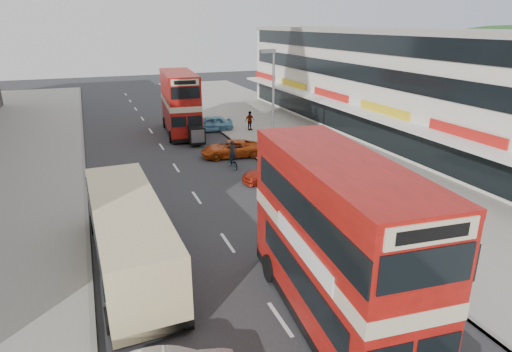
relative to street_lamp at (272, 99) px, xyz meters
name	(u,v)px	position (x,y,z in m)	size (l,w,h in m)	color
road_surface	(176,168)	(-6.52, 2.00, -4.78)	(12.00, 90.00, 0.01)	#28282B
pavement_right	(324,150)	(5.48, 2.00, -4.71)	(12.00, 90.00, 0.15)	gray
kerb_left	(85,177)	(-12.62, 2.00, -4.71)	(0.20, 90.00, 0.16)	gray
kerb_right	(256,158)	(-0.42, 2.00, -4.71)	(0.20, 90.00, 0.16)	gray
commercial_row	(395,84)	(13.42, 4.00, -0.09)	(9.90, 46.20, 9.30)	beige
street_lamp	(272,99)	(0.00, 0.00, 0.00)	(1.00, 0.20, 8.12)	slate
bus_main	(337,242)	(-4.80, -16.58, -1.82)	(3.61, 10.44, 5.64)	black
bus_second	(180,103)	(-3.95, 11.95, -1.94)	(3.43, 10.00, 5.40)	black
coach	(129,233)	(-10.93, -10.57, -3.17)	(2.97, 10.43, 2.74)	black
car_right_a	(272,173)	(-1.22, -3.02, -4.20)	(1.64, 4.02, 1.17)	#9E210F
car_right_b	(231,149)	(-2.01, 3.19, -4.15)	(2.10, 4.56, 1.27)	#CF4F14
car_right_c	(210,124)	(-1.31, 11.77, -4.04)	(1.75, 4.35, 1.48)	#63A6C6
pedestrian_near	(315,166)	(1.46, -3.83, -3.79)	(0.62, 0.42, 1.68)	gray
pedestrian_far	(250,121)	(2.21, 10.36, -3.74)	(1.05, 0.44, 1.79)	gray
cyclist	(233,159)	(-2.74, 0.52, -4.12)	(0.65, 1.67, 1.99)	gray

